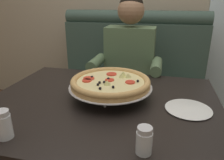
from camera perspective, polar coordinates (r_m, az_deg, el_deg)
name	(u,v)px	position (r m, az deg, el deg)	size (l,w,h in m)	color
booth_bench	(129,90)	(2.11, 4.49, -2.62)	(1.41, 0.78, 1.13)	#384C42
dining_table	(102,115)	(1.17, -2.78, -9.34)	(1.21, 0.96, 0.73)	black
diner_main	(128,67)	(1.76, 4.17, 3.34)	(0.54, 0.64, 1.27)	#2D3342
pizza	(110,83)	(1.14, -0.40, -0.69)	(0.44, 0.44, 0.12)	silver
shaker_oregano	(4,126)	(0.93, -26.66, -10.91)	(0.06, 0.06, 0.11)	white
shaker_parmesan	(144,142)	(0.77, 8.48, -15.93)	(0.06, 0.06, 0.10)	white
plate_near_left	(188,108)	(1.11, 19.55, -6.96)	(0.22, 0.22, 0.02)	white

